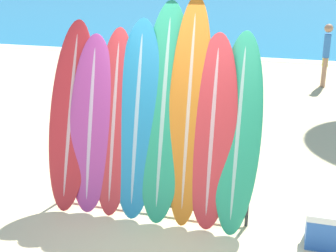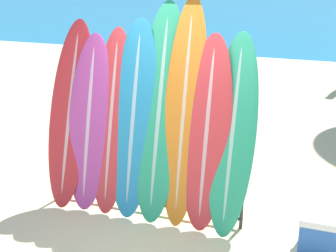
{
  "view_description": "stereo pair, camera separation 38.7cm",
  "coord_description": "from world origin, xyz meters",
  "px_view_note": "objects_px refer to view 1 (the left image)",
  "views": [
    {
      "loc": [
        1.25,
        -4.29,
        2.93
      ],
      "look_at": [
        -0.4,
        1.42,
        0.87
      ],
      "focal_mm": 50.0,
      "sensor_mm": 36.0,
      "label": 1
    },
    {
      "loc": [
        1.61,
        -4.17,
        2.93
      ],
      "look_at": [
        -0.4,
        1.42,
        0.87
      ],
      "focal_mm": 50.0,
      "sensor_mm": 36.0,
      "label": 2
    }
  ],
  "objects_px": {
    "surfboard_slot_2": "(114,123)",
    "surfboard_slot_0": "(71,116)",
    "surfboard_slot_1": "(91,124)",
    "person_mid_beach": "(147,65)",
    "surfboard_slot_5": "(189,113)",
    "surfboard_slot_3": "(137,120)",
    "surfboard_slot_6": "(212,133)",
    "surfboard_slot_4": "(164,113)",
    "surfboard_slot_7": "(238,134)",
    "cooler_box": "(329,228)",
    "person_near_water": "(326,53)",
    "surfboard_rack": "(150,178)"
  },
  "relations": [
    {
      "from": "surfboard_slot_5",
      "to": "person_mid_beach",
      "type": "xyz_separation_m",
      "value": [
        -1.87,
        4.04,
        -0.36
      ]
    },
    {
      "from": "cooler_box",
      "to": "person_near_water",
      "type": "bearing_deg",
      "value": 89.08
    },
    {
      "from": "surfboard_slot_2",
      "to": "person_mid_beach",
      "type": "distance_m",
      "value": 4.19
    },
    {
      "from": "surfboard_slot_2",
      "to": "person_near_water",
      "type": "bearing_deg",
      "value": 69.59
    },
    {
      "from": "surfboard_slot_3",
      "to": "surfboard_slot_6",
      "type": "height_order",
      "value": "surfboard_slot_3"
    },
    {
      "from": "surfboard_slot_5",
      "to": "surfboard_slot_3",
      "type": "bearing_deg",
      "value": -177.87
    },
    {
      "from": "surfboard_slot_1",
      "to": "surfboard_slot_5",
      "type": "distance_m",
      "value": 1.23
    },
    {
      "from": "surfboard_slot_2",
      "to": "surfboard_slot_7",
      "type": "distance_m",
      "value": 1.49
    },
    {
      "from": "surfboard_slot_7",
      "to": "surfboard_slot_3",
      "type": "bearing_deg",
      "value": 179.79
    },
    {
      "from": "surfboard_slot_4",
      "to": "surfboard_slot_7",
      "type": "bearing_deg",
      "value": -2.59
    },
    {
      "from": "surfboard_slot_4",
      "to": "surfboard_slot_5",
      "type": "xyz_separation_m",
      "value": [
        0.31,
        -0.01,
        0.03
      ]
    },
    {
      "from": "surfboard_slot_5",
      "to": "person_near_water",
      "type": "relative_size",
      "value": 1.68
    },
    {
      "from": "surfboard_slot_6",
      "to": "surfboard_slot_5",
      "type": "bearing_deg",
      "value": 169.97
    },
    {
      "from": "surfboard_slot_2",
      "to": "surfboard_slot_0",
      "type": "bearing_deg",
      "value": 177.12
    },
    {
      "from": "surfboard_slot_4",
      "to": "surfboard_slot_3",
      "type": "bearing_deg",
      "value": -173.57
    },
    {
      "from": "surfboard_slot_1",
      "to": "surfboard_slot_2",
      "type": "relative_size",
      "value": 0.96
    },
    {
      "from": "surfboard_slot_3",
      "to": "surfboard_slot_4",
      "type": "height_order",
      "value": "surfboard_slot_4"
    },
    {
      "from": "surfboard_slot_6",
      "to": "surfboard_slot_2",
      "type": "bearing_deg",
      "value": 179.17
    },
    {
      "from": "surfboard_slot_5",
      "to": "surfboard_slot_6",
      "type": "xyz_separation_m",
      "value": [
        0.29,
        -0.05,
        -0.19
      ]
    },
    {
      "from": "cooler_box",
      "to": "surfboard_slot_5",
      "type": "bearing_deg",
      "value": 171.84
    },
    {
      "from": "surfboard_slot_5",
      "to": "surfboard_slot_2",
      "type": "bearing_deg",
      "value": -177.85
    },
    {
      "from": "person_near_water",
      "to": "person_mid_beach",
      "type": "xyz_separation_m",
      "value": [
        -3.64,
        -3.12,
        0.1
      ]
    },
    {
      "from": "person_mid_beach",
      "to": "person_near_water",
      "type": "bearing_deg",
      "value": 173.84
    },
    {
      "from": "surfboard_slot_5",
      "to": "person_mid_beach",
      "type": "bearing_deg",
      "value": 114.87
    },
    {
      "from": "surfboard_slot_0",
      "to": "surfboard_slot_5",
      "type": "relative_size",
      "value": 0.88
    },
    {
      "from": "surfboard_slot_5",
      "to": "person_near_water",
      "type": "xyz_separation_m",
      "value": [
        1.76,
        7.16,
        -0.46
      ]
    },
    {
      "from": "surfboard_rack",
      "to": "person_near_water",
      "type": "height_order",
      "value": "person_near_water"
    },
    {
      "from": "surfboard_slot_2",
      "to": "person_near_water",
      "type": "relative_size",
      "value": 1.43
    },
    {
      "from": "surfboard_slot_1",
      "to": "surfboard_rack",
      "type": "bearing_deg",
      "value": -1.84
    },
    {
      "from": "surfboard_slot_2",
      "to": "cooler_box",
      "type": "height_order",
      "value": "surfboard_slot_2"
    },
    {
      "from": "surfboard_rack",
      "to": "surfboard_slot_0",
      "type": "xyz_separation_m",
      "value": [
        -1.05,
        0.07,
        0.68
      ]
    },
    {
      "from": "surfboard_slot_6",
      "to": "person_mid_beach",
      "type": "xyz_separation_m",
      "value": [
        -2.17,
        4.09,
        -0.16
      ]
    },
    {
      "from": "surfboard_rack",
      "to": "surfboard_slot_3",
      "type": "bearing_deg",
      "value": 161.7
    },
    {
      "from": "surfboard_slot_4",
      "to": "person_near_water",
      "type": "relative_size",
      "value": 1.64
    },
    {
      "from": "surfboard_slot_3",
      "to": "surfboard_slot_7",
      "type": "xyz_separation_m",
      "value": [
        1.2,
        -0.0,
        -0.05
      ]
    },
    {
      "from": "surfboard_slot_1",
      "to": "cooler_box",
      "type": "bearing_deg",
      "value": -3.64
    },
    {
      "from": "surfboard_slot_4",
      "to": "surfboard_slot_6",
      "type": "distance_m",
      "value": 0.62
    },
    {
      "from": "surfboard_rack",
      "to": "surfboard_slot_3",
      "type": "height_order",
      "value": "surfboard_slot_3"
    },
    {
      "from": "surfboard_slot_0",
      "to": "surfboard_slot_1",
      "type": "xyz_separation_m",
      "value": [
        0.29,
        -0.05,
        -0.07
      ]
    },
    {
      "from": "surfboard_slot_2",
      "to": "surfboard_slot_5",
      "type": "bearing_deg",
      "value": 2.15
    },
    {
      "from": "surfboard_slot_2",
      "to": "cooler_box",
      "type": "bearing_deg",
      "value": -4.5
    },
    {
      "from": "surfboard_slot_4",
      "to": "surfboard_rack",
      "type": "bearing_deg",
      "value": -148.83
    },
    {
      "from": "surfboard_slot_0",
      "to": "cooler_box",
      "type": "height_order",
      "value": "surfboard_slot_0"
    },
    {
      "from": "surfboard_slot_5",
      "to": "surfboard_slot_7",
      "type": "distance_m",
      "value": 0.61
    },
    {
      "from": "surfboard_slot_6",
      "to": "surfboard_slot_0",
      "type": "bearing_deg",
      "value": 178.5
    },
    {
      "from": "surfboard_slot_6",
      "to": "cooler_box",
      "type": "bearing_deg",
      "value": -7.75
    },
    {
      "from": "surfboard_rack",
      "to": "surfboard_slot_7",
      "type": "xyz_separation_m",
      "value": [
        1.04,
        0.05,
        0.66
      ]
    },
    {
      "from": "surfboard_slot_1",
      "to": "person_mid_beach",
      "type": "distance_m",
      "value": 4.15
    },
    {
      "from": "surfboard_slot_2",
      "to": "surfboard_slot_5",
      "type": "relative_size",
      "value": 0.85
    },
    {
      "from": "person_mid_beach",
      "to": "surfboard_slot_3",
      "type": "bearing_deg",
      "value": 60.33
    }
  ]
}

